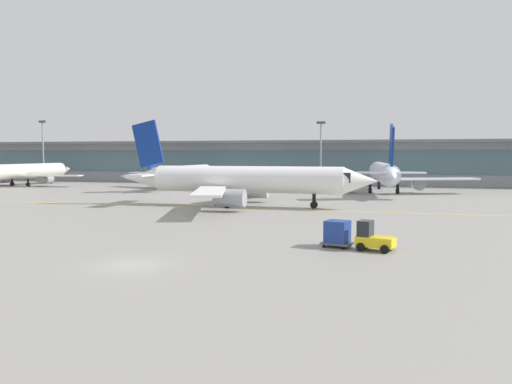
% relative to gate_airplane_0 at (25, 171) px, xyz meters
% --- Properties ---
extents(ground_plane, '(400.00, 400.00, 0.00)m').
position_rel_gate_airplane_0_xyz_m(ground_plane, '(58.95, -62.43, -2.99)').
color(ground_plane, gray).
extents(taxiway_centreline_stripe, '(110.00, 0.85, 0.01)m').
position_rel_gate_airplane_0_xyz_m(taxiway_centreline_stripe, '(56.56, -30.08, -2.99)').
color(taxiway_centreline_stripe, yellow).
rests_on(taxiway_centreline_stripe, ground_plane).
extents(terminal_concourse, '(199.23, 11.00, 9.60)m').
position_rel_gate_airplane_0_xyz_m(terminal_concourse, '(58.95, 24.05, 1.92)').
color(terminal_concourse, '#8C939E').
rests_on(terminal_concourse, ground_plane).
extents(gate_airplane_0, '(28.01, 30.13, 9.98)m').
position_rel_gate_airplane_0_xyz_m(gate_airplane_0, '(0.00, 0.00, 0.00)').
color(gate_airplane_0, silver).
rests_on(gate_airplane_0, ground_plane).
extents(gate_airplane_1, '(26.79, 28.90, 9.57)m').
position_rel_gate_airplane_0_xyz_m(gate_airplane_1, '(34.89, 1.76, -0.12)').
color(gate_airplane_1, silver).
rests_on(gate_airplane_1, ground_plane).
extents(gate_airplane_2, '(31.21, 33.72, 11.16)m').
position_rel_gate_airplane_0_xyz_m(gate_airplane_2, '(72.99, -0.14, 0.35)').
color(gate_airplane_2, silver).
rests_on(gate_airplane_2, ground_plane).
extents(taxiing_regional_jet, '(33.93, 31.66, 11.27)m').
position_rel_gate_airplane_0_xyz_m(taxiing_regional_jet, '(56.12, -28.08, 0.39)').
color(taxiing_regional_jet, white).
rests_on(taxiing_regional_jet, ground_plane).
extents(baggage_tug, '(2.88, 2.16, 2.10)m').
position_rel_gate_airplane_0_xyz_m(baggage_tug, '(73.05, -54.00, -2.10)').
color(baggage_tug, yellow).
rests_on(baggage_tug, ground_plane).
extents(cargo_dolly_lead, '(2.45, 2.09, 1.94)m').
position_rel_gate_airplane_0_xyz_m(cargo_dolly_lead, '(70.52, -53.31, -1.94)').
color(cargo_dolly_lead, '#595B60').
rests_on(cargo_dolly_lead, ground_plane).
extents(apron_light_mast_0, '(1.80, 0.36, 14.62)m').
position_rel_gate_airplane_0_xyz_m(apron_light_mast_0, '(-6.87, 15.01, 5.00)').
color(apron_light_mast_0, gray).
rests_on(apron_light_mast_0, ground_plane).
extents(apron_light_mast_1, '(1.80, 0.36, 13.34)m').
position_rel_gate_airplane_0_xyz_m(apron_light_mast_1, '(60.15, 14.98, 4.36)').
color(apron_light_mast_1, gray).
rests_on(apron_light_mast_1, ground_plane).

